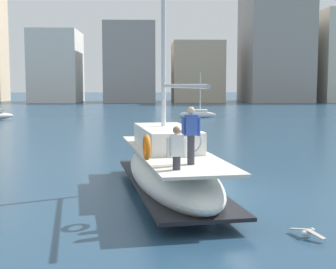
# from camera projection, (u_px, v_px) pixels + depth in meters

# --- Properties ---
(ground_plane) EXTENTS (400.00, 400.00, 0.00)m
(ground_plane) POSITION_uv_depth(u_px,v_px,m) (215.00, 195.00, 16.13)
(ground_plane) COLOR navy
(main_sailboat) EXTENTS (3.85, 9.85, 12.78)m
(main_sailboat) POSITION_uv_depth(u_px,v_px,m) (170.00, 167.00, 16.13)
(main_sailboat) COLOR white
(main_sailboat) RESTS_ON ground
(moored_catamaran) EXTENTS (3.99, 1.99, 4.98)m
(moored_catamaran) POSITION_uv_depth(u_px,v_px,m) (198.00, 113.00, 53.53)
(moored_catamaran) COLOR silver
(moored_catamaran) RESTS_ON ground
(seagull) EXTENTS (0.66, 0.92, 0.17)m
(seagull) POSITION_uv_depth(u_px,v_px,m) (308.00, 232.00, 11.59)
(seagull) COLOR silver
(seagull) RESTS_ON ground
(waterfront_buildings) EXTENTS (88.04, 18.49, 23.02)m
(waterfront_buildings) POSITION_uv_depth(u_px,v_px,m) (181.00, 56.00, 100.77)
(waterfront_buildings) COLOR #C6AD8E
(waterfront_buildings) RESTS_ON ground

